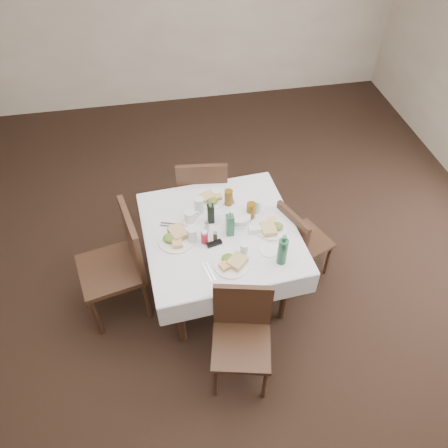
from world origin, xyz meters
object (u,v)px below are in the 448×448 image
at_px(chair_east, 298,239).
at_px(chair_west, 121,259).
at_px(dining_table, 220,238).
at_px(water_e, 257,206).
at_px(chair_north, 203,192).
at_px(water_n, 199,205).
at_px(water_s, 244,249).
at_px(oil_cruet_green, 230,224).
at_px(chair_south, 242,329).
at_px(ketchup_bottle, 204,237).
at_px(oil_cruet_dark, 211,213).
at_px(water_w, 192,235).
at_px(bread_basket, 239,218).
at_px(coffee_mug, 190,217).
at_px(green_bottle, 282,251).

xyz_separation_m(chair_east, chair_west, (-1.50, -0.04, 0.12)).
distance_m(dining_table, water_e, 0.40).
xyz_separation_m(chair_north, water_n, (-0.09, -0.47, 0.29)).
distance_m(water_s, oil_cruet_green, 0.24).
height_order(chair_west, water_n, chair_west).
bearing_deg(chair_west, oil_cruet_green, -2.57).
distance_m(chair_south, ketchup_bottle, 0.74).
bearing_deg(dining_table, water_e, 25.22).
bearing_deg(oil_cruet_dark, chair_south, -84.80).
xyz_separation_m(water_w, bread_basket, (0.40, 0.15, -0.04)).
height_order(chair_east, water_s, water_s).
xyz_separation_m(chair_north, chair_west, (-0.77, -0.72, 0.05)).
bearing_deg(oil_cruet_dark, ketchup_bottle, -111.42).
height_order(oil_cruet_green, ketchup_bottle, oil_cruet_green).
xyz_separation_m(dining_table, coffee_mug, (-0.22, 0.15, 0.14)).
bearing_deg(water_e, water_n, 169.78).
height_order(oil_cruet_dark, ketchup_bottle, oil_cruet_dark).
height_order(oil_cruet_green, coffee_mug, oil_cruet_green).
bearing_deg(chair_north, water_n, -100.75).
bearing_deg(chair_south, water_e, 70.85).
xyz_separation_m(chair_north, water_e, (0.38, -0.55, 0.28)).
bearing_deg(dining_table, chair_west, -179.38).
distance_m(oil_cruet_green, coffee_mug, 0.35).
relative_size(oil_cruet_dark, ketchup_bottle, 1.89).
distance_m(water_w, ketchup_bottle, 0.09).
bearing_deg(bread_basket, dining_table, -154.75).
distance_m(water_n, water_e, 0.48).
xyz_separation_m(oil_cruet_dark, oil_cruet_green, (0.13, -0.16, 0.01)).
relative_size(chair_north, chair_east, 1.15).
relative_size(chair_north, water_e, 7.49).
height_order(oil_cruet_dark, coffee_mug, oil_cruet_dark).
bearing_deg(ketchup_bottle, water_e, 28.31).
distance_m(bread_basket, oil_cruet_dark, 0.24).
height_order(water_s, coffee_mug, water_s).
bearing_deg(bread_basket, oil_cruet_dark, 172.15).
xyz_separation_m(chair_south, ketchup_bottle, (-0.16, 0.66, 0.31)).
bearing_deg(ketchup_bottle, oil_cruet_green, 13.71).
xyz_separation_m(dining_table, ketchup_bottle, (-0.14, -0.10, 0.14)).
xyz_separation_m(chair_east, green_bottle, (-0.30, -0.43, 0.41)).
relative_size(water_s, ketchup_bottle, 0.96).
xyz_separation_m(chair_east, water_s, (-0.56, -0.31, 0.34)).
height_order(water_w, bread_basket, water_w).
xyz_separation_m(chair_north, ketchup_bottle, (-0.10, -0.81, 0.27)).
relative_size(water_w, oil_cruet_dark, 0.60).
bearing_deg(chair_east, chair_west, -178.36).
height_order(chair_south, green_bottle, green_bottle).
relative_size(chair_north, chair_west, 0.92).
relative_size(dining_table, coffee_mug, 8.18).
bearing_deg(chair_south, oil_cruet_dark, 95.20).
height_order(chair_north, oil_cruet_dark, oil_cruet_dark).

